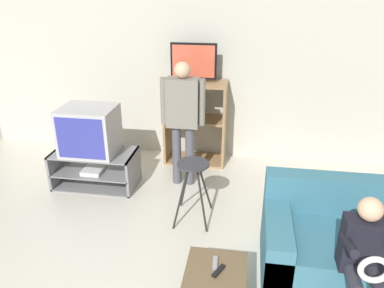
# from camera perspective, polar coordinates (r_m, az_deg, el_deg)

# --- Properties ---
(wall_back) EXTENTS (6.40, 0.06, 2.60)m
(wall_back) POSITION_cam_1_polar(r_m,az_deg,el_deg) (5.24, 1.00, 11.79)
(wall_back) COLOR beige
(wall_back) RESTS_ON ground_plane
(tv_stand) EXTENTS (1.02, 0.53, 0.45)m
(tv_stand) POSITION_cam_1_polar(r_m,az_deg,el_deg) (4.83, -14.48, -3.67)
(tv_stand) COLOR slate
(tv_stand) RESTS_ON ground_plane
(television_main) EXTENTS (0.64, 0.53, 0.57)m
(television_main) POSITION_cam_1_polar(r_m,az_deg,el_deg) (4.63, -15.38, 2.00)
(television_main) COLOR #B2B2B7
(television_main) RESTS_ON tv_stand
(media_shelf) EXTENTS (0.83, 0.44, 1.15)m
(media_shelf) POSITION_cam_1_polar(r_m,az_deg,el_deg) (5.16, 0.53, 3.35)
(media_shelf) COLOR #9E7A51
(media_shelf) RESTS_ON ground_plane
(television_flat) EXTENTS (0.60, 0.20, 0.50)m
(television_flat) POSITION_cam_1_polar(r_m,az_deg,el_deg) (4.95, 0.24, 12.16)
(television_flat) COLOR black
(television_flat) RESTS_ON media_shelf
(folding_stool) EXTENTS (0.38, 0.46, 0.67)m
(folding_stool) POSITION_cam_1_polar(r_m,az_deg,el_deg) (3.89, 0.18, -4.70)
(folding_stool) COLOR black
(folding_stool) RESTS_ON ground_plane
(snack_table) EXTENTS (0.47, 0.47, 0.37)m
(snack_table) POSITION_cam_1_polar(r_m,az_deg,el_deg) (3.04, 3.66, -19.07)
(snack_table) COLOR brown
(snack_table) RESTS_ON ground_plane
(remote_control_black) EXTENTS (0.10, 0.15, 0.02)m
(remote_control_black) POSITION_cam_1_polar(r_m,az_deg,el_deg) (2.98, 4.07, -18.73)
(remote_control_black) COLOR black
(remote_control_black) RESTS_ON snack_table
(remote_control_white) EXTENTS (0.04, 0.15, 0.02)m
(remote_control_white) POSITION_cam_1_polar(r_m,az_deg,el_deg) (3.05, 3.54, -17.64)
(remote_control_white) COLOR gray
(remote_control_white) RESTS_ON snack_table
(couch) EXTENTS (1.66, 0.91, 0.80)m
(couch) POSITION_cam_1_polar(r_m,az_deg,el_deg) (3.61, 24.40, -14.37)
(couch) COLOR teal
(couch) RESTS_ON ground_plane
(person_standing_adult) EXTENTS (0.53, 0.20, 1.55)m
(person_standing_adult) POSITION_cam_1_polar(r_m,az_deg,el_deg) (4.44, -1.41, 4.67)
(person_standing_adult) COLOR #4C4C56
(person_standing_adult) RESTS_ON ground_plane
(person_seated_child) EXTENTS (0.33, 0.43, 1.04)m
(person_seated_child) POSITION_cam_1_polar(r_m,az_deg,el_deg) (2.98, 24.80, -15.26)
(person_seated_child) COLOR #2D2D38
(person_seated_child) RESTS_ON ground_plane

